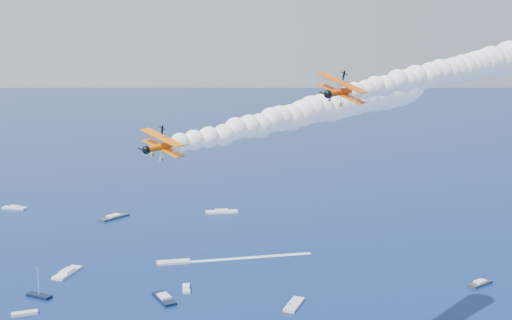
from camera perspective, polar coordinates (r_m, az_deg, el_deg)
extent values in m
cube|color=silver|center=(193.71, -7.46, -9.12)|extent=(10.00, 3.42, 0.70)
cube|color=#303540|center=(246.58, -12.72, -5.06)|extent=(12.05, 10.74, 0.70)
cube|color=silver|center=(248.41, -3.12, -4.70)|extent=(12.80, 5.44, 0.70)
cube|color=black|center=(176.98, -18.99, -11.51)|extent=(6.89, 6.16, 0.70)
cube|color=silver|center=(173.37, -6.31, -11.46)|extent=(2.63, 6.32, 0.70)
cube|color=silver|center=(167.40, -20.16, -12.86)|extent=(6.24, 2.51, 0.70)
cube|color=silver|center=(162.81, 3.45, -12.89)|extent=(7.61, 9.20, 0.70)
cube|color=white|center=(191.46, -16.67, -9.71)|extent=(8.30, 11.25, 0.70)
cube|color=white|center=(272.01, -20.98, -4.06)|extent=(10.12, 7.04, 0.70)
cube|color=#0E1732|center=(167.79, -8.29, -12.26)|extent=(5.67, 10.34, 0.70)
cube|color=#2D313C|center=(186.11, 19.58, -10.47)|extent=(8.33, 5.42, 0.70)
cube|color=white|center=(197.09, -0.42, -8.79)|extent=(38.04, 2.93, 0.04)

